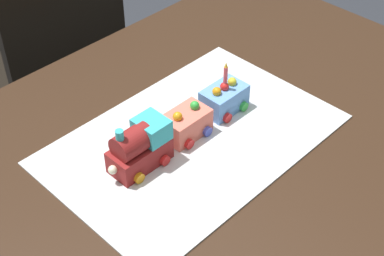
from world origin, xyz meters
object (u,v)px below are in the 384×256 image
Objects in this scene: chair at (55,66)px; birthday_candle at (226,73)px; cake_car_caboose_sky_blue at (224,98)px; dining_table at (209,187)px; cake_car_tanker_coral at (186,123)px; cake_locomotive at (140,147)px.

birthday_candle is (-0.03, -0.76, 0.37)m from chair.
cake_car_caboose_sky_blue is at bearing 91.89° from chair.
chair is 0.85m from birthday_candle.
dining_table is at bearing -149.69° from cake_car_caboose_sky_blue.
cake_car_tanker_coral is at bearing 83.18° from chair.
cake_car_tanker_coral is at bearing 180.00° from birthday_candle.
dining_table is 0.25m from birthday_candle.
chair is at bearing 78.61° from cake_car_tanker_coral.
cake_locomotive is 0.25m from birthday_candle.
cake_car_tanker_coral is 0.12m from cake_car_caboose_sky_blue.
birthday_candle is at bearing -0.00° from cake_car_tanker_coral.
cake_locomotive is 0.25m from cake_car_caboose_sky_blue.
cake_locomotive is at bearing 74.25° from chair.
birthday_candle is at bearing 92.02° from chair.
chair is at bearing 69.67° from cake_locomotive.
chair is 8.60× the size of cake_car_tanker_coral.
cake_car_tanker_coral is at bearing 89.00° from dining_table.
dining_table is 0.20m from cake_car_caboose_sky_blue.
chair and cake_locomotive have the same top height.
chair reaches higher than dining_table.
dining_table is 1.63× the size of chair.
chair is 16.48× the size of birthday_candle.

